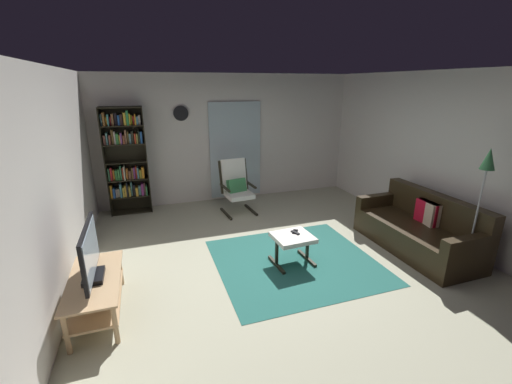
{
  "coord_description": "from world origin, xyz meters",
  "views": [
    {
      "loc": [
        -1.71,
        -3.89,
        2.39
      ],
      "look_at": [
        -0.18,
        0.62,
        0.84
      ],
      "focal_mm": 23.35,
      "sensor_mm": 36.0,
      "label": 1
    }
  ],
  "objects_px": {
    "tv_stand": "(96,289)",
    "ottoman": "(293,240)",
    "leather_sofa": "(419,230)",
    "lounge_armchair": "(236,185)",
    "floor_lamp_by_sofa": "(485,177)",
    "cell_phone": "(295,232)",
    "tv_remote": "(295,233)",
    "television": "(90,255)",
    "bookshelf_near_tv": "(126,159)",
    "wall_clock": "(181,113)"
  },
  "relations": [
    {
      "from": "tv_stand",
      "to": "television",
      "type": "height_order",
      "value": "television"
    },
    {
      "from": "bookshelf_near_tv",
      "to": "cell_phone",
      "type": "distance_m",
      "value": 3.57
    },
    {
      "from": "tv_stand",
      "to": "lounge_armchair",
      "type": "bearing_deg",
      "value": 47.73
    },
    {
      "from": "television",
      "to": "floor_lamp_by_sofa",
      "type": "bearing_deg",
      "value": -7.79
    },
    {
      "from": "tv_stand",
      "to": "wall_clock",
      "type": "bearing_deg",
      "value": 67.04
    },
    {
      "from": "lounge_armchair",
      "to": "tv_remote",
      "type": "bearing_deg",
      "value": -83.13
    },
    {
      "from": "lounge_armchair",
      "to": "ottoman",
      "type": "distance_m",
      "value": 2.19
    },
    {
      "from": "ottoman",
      "to": "tv_remote",
      "type": "relative_size",
      "value": 3.8
    },
    {
      "from": "bookshelf_near_tv",
      "to": "leather_sofa",
      "type": "distance_m",
      "value": 5.18
    },
    {
      "from": "ottoman",
      "to": "cell_phone",
      "type": "height_order",
      "value": "cell_phone"
    },
    {
      "from": "tv_stand",
      "to": "television",
      "type": "relative_size",
      "value": 1.29
    },
    {
      "from": "tv_stand",
      "to": "floor_lamp_by_sofa",
      "type": "relative_size",
      "value": 0.69
    },
    {
      "from": "wall_clock",
      "to": "television",
      "type": "bearing_deg",
      "value": -112.81
    },
    {
      "from": "tv_remote",
      "to": "cell_phone",
      "type": "distance_m",
      "value": 0.04
    },
    {
      "from": "cell_phone",
      "to": "lounge_armchair",
      "type": "bearing_deg",
      "value": 130.48
    },
    {
      "from": "leather_sofa",
      "to": "lounge_armchair",
      "type": "xyz_separation_m",
      "value": [
        -2.17,
        2.4,
        0.23
      ]
    },
    {
      "from": "television",
      "to": "ottoman",
      "type": "height_order",
      "value": "television"
    },
    {
      "from": "cell_phone",
      "to": "tv_stand",
      "type": "bearing_deg",
      "value": -138.15
    },
    {
      "from": "bookshelf_near_tv",
      "to": "cell_phone",
      "type": "bearing_deg",
      "value": -50.66
    },
    {
      "from": "leather_sofa",
      "to": "floor_lamp_by_sofa",
      "type": "bearing_deg",
      "value": -79.35
    },
    {
      "from": "television",
      "to": "leather_sofa",
      "type": "height_order",
      "value": "television"
    },
    {
      "from": "lounge_armchair",
      "to": "tv_remote",
      "type": "distance_m",
      "value": 2.14
    },
    {
      "from": "ottoman",
      "to": "bookshelf_near_tv",
      "type": "bearing_deg",
      "value": 127.44
    },
    {
      "from": "tv_stand",
      "to": "cell_phone",
      "type": "xyz_separation_m",
      "value": [
        2.52,
        0.39,
        0.13
      ]
    },
    {
      "from": "leather_sofa",
      "to": "lounge_armchair",
      "type": "height_order",
      "value": "lounge_armchair"
    },
    {
      "from": "tv_stand",
      "to": "ottoman",
      "type": "relative_size",
      "value": 2.1
    },
    {
      "from": "tv_remote",
      "to": "wall_clock",
      "type": "xyz_separation_m",
      "value": [
        -1.13,
        2.9,
        1.42
      ]
    },
    {
      "from": "tv_stand",
      "to": "cell_phone",
      "type": "distance_m",
      "value": 2.56
    },
    {
      "from": "television",
      "to": "leather_sofa",
      "type": "bearing_deg",
      "value": 1.23
    },
    {
      "from": "television",
      "to": "bookshelf_near_tv",
      "type": "relative_size",
      "value": 0.44
    },
    {
      "from": "tv_stand",
      "to": "wall_clock",
      "type": "relative_size",
      "value": 3.97
    },
    {
      "from": "bookshelf_near_tv",
      "to": "ottoman",
      "type": "height_order",
      "value": "bookshelf_near_tv"
    },
    {
      "from": "tv_stand",
      "to": "ottoman",
      "type": "xyz_separation_m",
      "value": [
        2.45,
        0.3,
        0.05
      ]
    },
    {
      "from": "lounge_armchair",
      "to": "tv_remote",
      "type": "relative_size",
      "value": 7.1
    },
    {
      "from": "ottoman",
      "to": "wall_clock",
      "type": "height_order",
      "value": "wall_clock"
    },
    {
      "from": "leather_sofa",
      "to": "floor_lamp_by_sofa",
      "type": "xyz_separation_m",
      "value": [
        0.14,
        -0.72,
        1.0
      ]
    },
    {
      "from": "bookshelf_near_tv",
      "to": "wall_clock",
      "type": "xyz_separation_m",
      "value": [
        1.09,
        0.15,
        0.79
      ]
    },
    {
      "from": "ottoman",
      "to": "floor_lamp_by_sofa",
      "type": "xyz_separation_m",
      "value": [
        2.11,
        -0.94,
        0.95
      ]
    },
    {
      "from": "tv_remote",
      "to": "floor_lamp_by_sofa",
      "type": "height_order",
      "value": "floor_lamp_by_sofa"
    },
    {
      "from": "lounge_armchair",
      "to": "wall_clock",
      "type": "distance_m",
      "value": 1.76
    },
    {
      "from": "tv_stand",
      "to": "tv_remote",
      "type": "relative_size",
      "value": 7.99
    },
    {
      "from": "tv_stand",
      "to": "tv_remote",
      "type": "height_order",
      "value": "tv_stand"
    },
    {
      "from": "tv_stand",
      "to": "lounge_armchair",
      "type": "xyz_separation_m",
      "value": [
        2.25,
        2.48,
        0.24
      ]
    },
    {
      "from": "leather_sofa",
      "to": "wall_clock",
      "type": "distance_m",
      "value": 4.66
    },
    {
      "from": "floor_lamp_by_sofa",
      "to": "wall_clock",
      "type": "relative_size",
      "value": 5.75
    },
    {
      "from": "floor_lamp_by_sofa",
      "to": "cell_phone",
      "type": "bearing_deg",
      "value": 153.12
    },
    {
      "from": "bookshelf_near_tv",
      "to": "cell_phone",
      "type": "height_order",
      "value": "bookshelf_near_tv"
    },
    {
      "from": "lounge_armchair",
      "to": "tv_remote",
      "type": "height_order",
      "value": "lounge_armchair"
    },
    {
      "from": "television",
      "to": "ottoman",
      "type": "distance_m",
      "value": 2.49
    },
    {
      "from": "television",
      "to": "lounge_armchair",
      "type": "height_order",
      "value": "television"
    }
  ]
}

